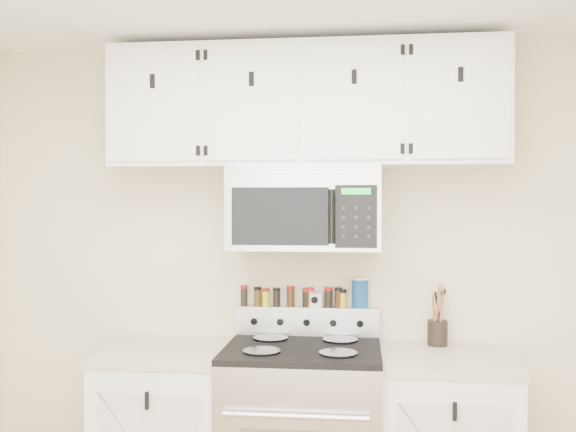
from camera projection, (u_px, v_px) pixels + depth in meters
name	position (u px, v px, depth m)	size (l,w,h in m)	color
back_wall	(308.00, 278.00, 3.46)	(3.50, 0.01, 2.50)	#C1B891
microwave	(305.00, 208.00, 3.26)	(0.76, 0.44, 0.42)	#9E9EA3
upper_cabinets	(305.00, 106.00, 3.28)	(2.00, 0.35, 0.62)	white
utensil_crock	(437.00, 331.00, 3.30)	(0.10, 0.10, 0.30)	black
kitchen_timer	(315.00, 300.00, 3.42)	(0.06, 0.05, 0.07)	white
salt_canister	(360.00, 293.00, 3.39)	(0.09, 0.09, 0.16)	navy
spice_jar_0	(244.00, 295.00, 3.46)	(0.04, 0.04, 0.11)	black
spice_jar_1	(257.00, 296.00, 3.46)	(0.04, 0.04, 0.10)	#462E10
spice_jar_2	(266.00, 297.00, 3.45)	(0.04, 0.04, 0.10)	gold
spice_jar_3	(277.00, 297.00, 3.44)	(0.04, 0.04, 0.10)	black
spice_jar_4	(291.00, 296.00, 3.44)	(0.04, 0.04, 0.11)	#41220F
spice_jar_5	(307.00, 298.00, 3.43)	(0.05, 0.05, 0.10)	black
spice_jar_6	(310.00, 297.00, 3.42)	(0.04, 0.04, 0.10)	gold
spice_jar_7	(328.00, 297.00, 3.41)	(0.05, 0.05, 0.11)	black
spice_jar_8	(338.00, 297.00, 3.41)	(0.04, 0.04, 0.11)	#40230F
spice_jar_9	(343.00, 298.00, 3.40)	(0.04, 0.04, 0.09)	gold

